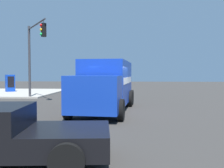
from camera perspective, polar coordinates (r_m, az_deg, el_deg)
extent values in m
plane|color=#33302D|center=(13.81, 0.77, -6.52)|extent=(100.00, 100.00, 0.00)
cube|color=#9E998E|center=(29.33, -22.89, -1.79)|extent=(10.98, 10.98, 0.14)
cube|color=#1438AD|center=(15.19, -0.89, 0.42)|extent=(5.69, 2.86, 2.53)
cube|color=#1438AD|center=(11.44, -4.17, -2.35)|extent=(2.10, 2.55, 1.70)
cube|color=black|center=(10.59, -5.23, -0.90)|extent=(0.25, 2.02, 0.88)
cube|color=#B2B2B7|center=(17.91, 0.55, -3.82)|extent=(0.40, 2.31, 0.21)
cube|color=white|center=(15.03, 3.66, 0.87)|extent=(4.61, 0.41, 0.36)
cube|color=white|center=(15.44, -5.32, 0.91)|extent=(4.61, 0.41, 0.36)
cylinder|color=black|center=(11.36, 2.03, -5.93)|extent=(1.02, 0.36, 1.00)
cylinder|color=black|center=(11.91, -9.96, -5.58)|extent=(1.02, 0.36, 1.00)
cylinder|color=black|center=(16.25, 4.12, -3.38)|extent=(1.02, 0.36, 1.00)
cylinder|color=black|center=(16.64, -4.43, -3.25)|extent=(1.02, 0.36, 1.00)
cylinder|color=black|center=(17.30, 4.41, -3.03)|extent=(1.02, 0.36, 1.00)
cylinder|color=black|center=(17.66, -3.65, -2.91)|extent=(1.02, 0.36, 1.00)
cylinder|color=#38383D|center=(22.73, -18.31, 4.89)|extent=(0.20, 0.20, 6.04)
cylinder|color=#38383D|center=(20.74, -16.90, 12.87)|extent=(3.96, 2.84, 0.12)
cylinder|color=#38383D|center=(18.79, -15.32, 13.60)|extent=(0.03, 0.03, 0.25)
cube|color=black|center=(18.68, -15.30, 11.79)|extent=(0.42, 0.42, 0.95)
sphere|color=red|center=(18.69, -15.86, 12.76)|extent=(0.20, 0.20, 0.20)
sphere|color=#EFA314|center=(18.63, -15.84, 11.83)|extent=(0.20, 0.20, 0.20)
sphere|color=#19CC4C|center=(18.59, -15.83, 10.88)|extent=(0.20, 0.20, 0.20)
cube|color=black|center=(6.31, -10.00, -12.34)|extent=(2.14, 2.19, 0.55)
cylinder|color=black|center=(5.39, -10.27, -16.89)|extent=(0.32, 0.78, 0.76)
cylinder|color=black|center=(7.30, -7.94, -11.68)|extent=(0.32, 0.78, 0.76)
cube|color=#0F38B2|center=(29.64, -22.21, 0.19)|extent=(1.15, 1.17, 1.85)
cube|color=black|center=(29.26, -22.05, 0.46)|extent=(0.44, 0.55, 1.18)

